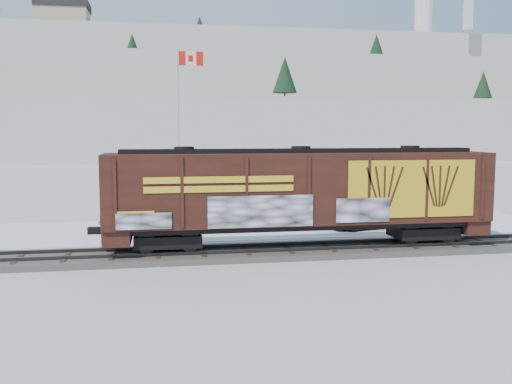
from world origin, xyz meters
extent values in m
plane|color=white|center=(0.00, 0.00, 0.00)|extent=(500.00, 500.00, 0.00)
cube|color=#59544C|center=(0.00, 0.00, 0.14)|extent=(50.00, 3.40, 0.28)
cube|color=#33302D|center=(0.00, -0.72, 0.35)|extent=(50.00, 0.10, 0.15)
cube|color=#33302D|center=(0.00, 0.72, 0.35)|extent=(50.00, 0.10, 0.15)
cube|color=white|center=(0.00, 7.50, 0.01)|extent=(40.00, 8.00, 0.03)
cube|color=white|center=(0.00, 95.00, 6.00)|extent=(360.00, 40.00, 12.00)
cube|color=white|center=(0.00, 125.00, 12.00)|extent=(360.00, 40.00, 24.00)
cube|color=white|center=(0.00, 160.00, 17.50)|extent=(360.00, 50.00, 35.00)
cone|color=black|center=(22.00, 90.00, 17.31)|extent=(5.04, 5.04, 7.38)
cone|color=black|center=(70.00, 96.00, 16.43)|extent=(4.20, 4.20, 6.15)
cone|color=black|center=(-10.00, 128.00, 28.13)|extent=(3.92, 3.92, 5.74)
cone|color=black|center=(55.00, 124.00, 28.72)|extent=(4.48, 4.48, 6.56)
cone|color=black|center=(10.00, 162.00, 39.43)|extent=(4.20, 4.20, 6.15)
cube|color=tan|center=(-32.00, 162.00, 39.00)|extent=(15.00, 12.00, 8.00)
cube|color=black|center=(-32.00, 162.00, 44.20)|extent=(15.75, 12.60, 2.40)
cube|color=black|center=(-3.56, 0.00, 0.88)|extent=(3.00, 2.00, 0.90)
cube|color=black|center=(8.85, 0.00, 0.88)|extent=(3.00, 2.00, 0.90)
cylinder|color=black|center=(-4.51, -0.78, 0.88)|extent=(0.90, 0.12, 0.90)
cube|color=black|center=(2.65, 0.00, 1.41)|extent=(18.04, 2.40, 0.25)
cube|color=#3B1710|center=(2.65, 0.00, 3.16)|extent=(18.04, 3.00, 3.25)
cube|color=black|center=(2.65, 0.00, 4.88)|extent=(16.60, 0.90, 0.20)
cube|color=gold|center=(7.52, -1.54, 3.16)|extent=(6.13, 0.03, 2.63)
cube|color=gold|center=(-1.32, -1.54, 3.51)|extent=(6.50, 0.02, 0.70)
cube|color=white|center=(0.48, -1.55, 2.28)|extent=(4.69, 0.03, 1.40)
cylinder|color=silver|center=(-2.47, 15.67, 0.10)|extent=(0.90, 0.90, 0.20)
cylinder|color=silver|center=(-2.47, 15.67, 5.82)|extent=(0.14, 0.14, 11.64)
cube|color=red|center=(-2.12, 15.67, 10.94)|extent=(0.50, 0.07, 1.00)
cube|color=white|center=(-1.52, 15.67, 10.94)|extent=(0.70, 0.09, 1.00)
cube|color=red|center=(-0.87, 15.67, 10.94)|extent=(0.50, 0.07, 1.00)
imported|color=#A4A6AB|center=(-4.84, 7.28, 0.87)|extent=(5.33, 3.88, 1.69)
imported|color=silver|center=(-2.57, 7.62, 0.72)|extent=(4.44, 3.10, 1.39)
imported|color=black|center=(8.33, 6.17, 0.81)|extent=(5.74, 3.38, 1.56)
camera|label=1|loc=(-3.93, -25.87, 5.78)|focal=40.00mm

